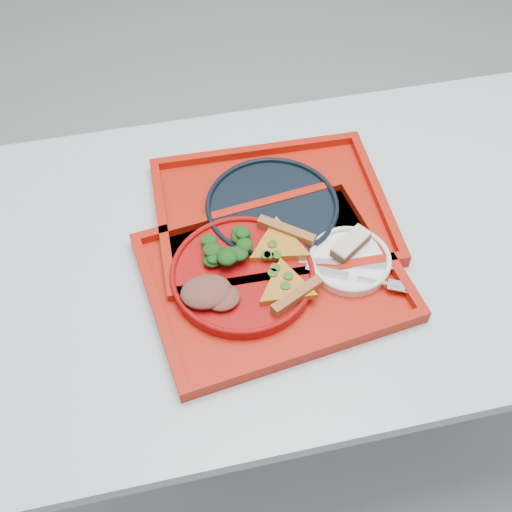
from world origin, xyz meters
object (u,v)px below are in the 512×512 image
tray_far (272,213)px  dessert_bar (351,244)px  navy_plate (272,208)px  tray_main (273,279)px  dinner_plate (242,276)px

tray_far → dessert_bar: dessert_bar is taller
navy_plate → dessert_bar: dessert_bar is taller
tray_main → dinner_plate: bearing=162.2°
dinner_plate → navy_plate: dinner_plate is taller
dinner_plate → dessert_bar: dessert_bar is taller
tray_far → dessert_bar: 0.18m
navy_plate → dessert_bar: 0.18m
dinner_plate → tray_far: bearing=58.6°
tray_main → tray_far: same height
tray_main → dinner_plate: size_ratio=1.73×
tray_far → dinner_plate: size_ratio=1.73×
tray_far → navy_plate: 0.01m
navy_plate → dessert_bar: bearing=-48.2°
tray_main → tray_far: 0.16m
dessert_bar → navy_plate: bearing=97.1°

